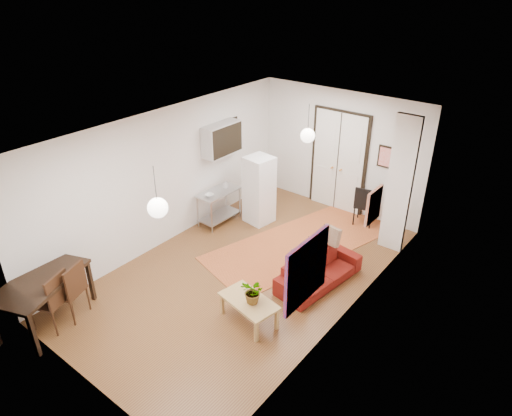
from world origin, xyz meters
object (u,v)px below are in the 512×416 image
Objects in this scene: dining_chair_near at (71,283)px; coffee_table at (249,303)px; sofa at (319,271)px; fridge at (259,190)px; black_side_chair at (368,200)px; kitchen_counter at (219,203)px; dining_table at (40,285)px; dining_chair_far at (54,292)px.

coffee_table is at bearing 102.77° from dining_chair_near.
fridge is (-2.35, 1.20, 0.53)m from sofa.
fridge reaches higher than coffee_table.
black_side_chair is (0.03, 4.32, 0.18)m from coffee_table.
sofa is 1.72× the size of kitchen_counter.
dining_table is 1.66× the size of dining_chair_far.
black_side_chair reaches higher than dining_table.
fridge reaches higher than dining_chair_far.
dining_chair_near is 1.08× the size of black_side_chair.
dining_chair_far is (-2.88, -3.59, 0.34)m from sofa.
fridge reaches higher than dining_chair_near.
fridge reaches higher than kitchen_counter.
sofa is 2.69m from fridge.
dining_table is 1.80× the size of black_side_chair.
coffee_table is 0.68× the size of fridge.
sofa is at bearing 118.11° from dining_chair_near.
dining_chair_near is (-0.53, -4.48, -0.19)m from fridge.
black_side_chair is (2.69, 2.10, 0.07)m from kitchen_counter.
dining_chair_near is 1.00× the size of dining_chair_far.
sofa is at bearing -19.11° from fridge.
coffee_table is 1.04× the size of dining_chair_near.
fridge is at bearing 153.15° from dining_chair_far.
dining_chair_near is at bearing -88.76° from fridge.
coffee_table is at bearing 174.95° from sofa.
kitchen_counter is 0.65× the size of fridge.
sofa is 1.72× the size of dining_chair_far.
sofa is at bearing -9.77° from kitchen_counter.
black_side_chair is (2.00, 1.49, -0.23)m from fridge.
dining_chair_far reaches higher than black_side_chair.
coffee_table is at bearing 107.56° from dining_chair_far.
dining_chair_far is (0.16, -4.19, 0.12)m from kitchen_counter.
dining_chair_near is (-2.50, -1.64, 0.22)m from coffee_table.
dining_table is (-0.00, -4.29, 0.26)m from kitchen_counter.
kitchen_counter reaches higher than coffee_table.
kitchen_counter is (-3.04, 0.59, 0.23)m from sofa.
dining_table is 6.94m from black_side_chair.
sofa is at bearing 120.73° from dining_chair_far.
kitchen_counter is 4.30m from dining_table.
black_side_chair reaches higher than kitchen_counter.
fridge reaches higher than dining_table.
coffee_table is 3.40m from dining_table.
sofa is 1.04× the size of dining_table.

